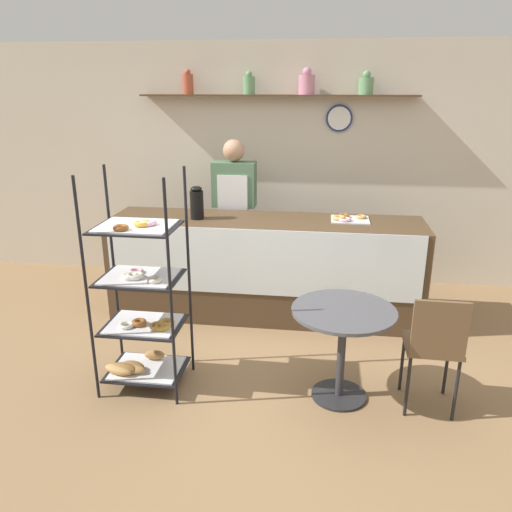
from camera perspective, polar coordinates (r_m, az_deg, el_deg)
The scene contains 9 objects.
ground_plane at distance 4.30m, azimuth -0.67°, elevation -12.25°, with size 14.00×14.00×0.00m, color olive.
back_wall at distance 5.87m, azimuth 2.45°, elevation 10.45°, with size 10.00×0.30×2.70m.
display_counter at distance 5.00m, azimuth 1.03°, elevation -1.33°, with size 3.06×0.73×0.99m.
pastry_rack at distance 3.84m, azimuth -13.14°, elevation -6.00°, with size 0.63×0.50×1.68m.
person_worker at distance 5.46m, azimuth -2.46°, elevation 5.15°, with size 0.46×0.24×1.70m.
cafe_table at distance 3.69m, azimuth 9.87°, elevation -8.48°, with size 0.75×0.75×0.72m.
cafe_chair at distance 3.68m, azimuth 19.78°, elevation -9.19°, with size 0.39×0.39×0.90m.
coffee_carafe at distance 4.89m, azimuth -6.78°, elevation 6.04°, with size 0.13×0.13×0.32m.
donut_tray_counter at distance 4.90m, azimuth 10.41°, elevation 4.24°, with size 0.36×0.31×0.05m.
Camera 1 is at (0.55, -3.64, 2.22)m, focal length 35.00 mm.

